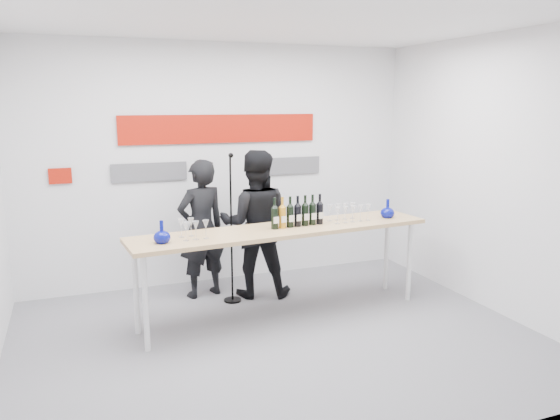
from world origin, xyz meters
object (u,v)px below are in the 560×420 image
Objects in this scene: presenter_right at (255,224)px; tasting_table at (283,235)px; mic_stand at (232,258)px; presenter_left at (201,229)px.

tasting_table is at bearing 114.06° from presenter_right.
presenter_right is 0.49m from mic_stand.
presenter_left is 0.94× the size of mic_stand.
tasting_table is 1.91× the size of mic_stand.
mic_stand is (-0.33, -0.13, -0.34)m from presenter_right.
tasting_table is 0.74m from presenter_right.
tasting_table is 1.90× the size of presenter_right.
tasting_table is 1.15m from presenter_left.
presenter_left is at bearing 0.62° from presenter_right.
presenter_right is at bearing 27.77° from mic_stand.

